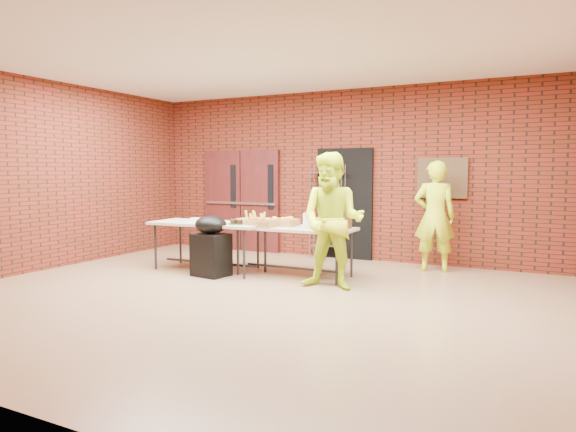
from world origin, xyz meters
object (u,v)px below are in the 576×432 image
at_px(wire_rack, 327,212).
at_px(coffee_dispenser, 338,214).
at_px(volunteer_man, 333,221).
at_px(volunteer_woman, 435,216).
at_px(table_right, 294,231).
at_px(covered_grill, 211,246).
at_px(table_left, 209,226).

distance_m(wire_rack, coffee_dispenser, 1.92).
height_order(coffee_dispenser, volunteer_man, volunteer_man).
bearing_deg(coffee_dispenser, volunteer_woman, 47.95).
xyz_separation_m(table_right, coffee_dispenser, (0.71, 0.09, 0.29)).
height_order(coffee_dispenser, covered_grill, coffee_dispenser).
bearing_deg(covered_grill, volunteer_man, 9.61).
height_order(volunteer_woman, volunteer_man, volunteer_man).
bearing_deg(table_left, volunteer_man, -9.61).
bearing_deg(volunteer_man, covered_grill, 178.57).
distance_m(coffee_dispenser, volunteer_woman, 1.79).
relative_size(table_left, volunteer_man, 1.04).
bearing_deg(coffee_dispenser, table_right, -172.65).
bearing_deg(table_left, coffee_dispenser, 6.30).
bearing_deg(volunteer_woman, table_left, 12.51).
bearing_deg(table_left, table_right, 6.85).
relative_size(wire_rack, coffee_dispenser, 3.94).
xyz_separation_m(table_left, coffee_dispenser, (2.17, 0.32, 0.26)).
distance_m(table_right, covered_grill, 1.34).
height_order(wire_rack, coffee_dispenser, wire_rack).
height_order(table_left, table_right, table_left).
relative_size(wire_rack, table_right, 0.93).
xyz_separation_m(wire_rack, table_right, (0.18, -1.79, -0.18)).
height_order(wire_rack, table_left, wire_rack).
bearing_deg(coffee_dispenser, wire_rack, 117.45).
bearing_deg(covered_grill, coffee_dispenser, 27.97).
xyz_separation_m(wire_rack, volunteer_woman, (2.08, -0.38, 0.02)).
xyz_separation_m(coffee_dispenser, covered_grill, (-1.89, -0.68, -0.53)).
relative_size(coffee_dispenser, covered_grill, 0.47).
distance_m(table_right, volunteer_man, 1.05).
height_order(table_right, volunteer_man, volunteer_man).
relative_size(coffee_dispenser, volunteer_woman, 0.25).
bearing_deg(table_left, volunteer_woman, 23.92).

